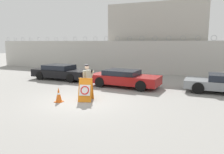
{
  "coord_description": "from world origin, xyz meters",
  "views": [
    {
      "loc": [
        5.8,
        -9.47,
        3.04
      ],
      "look_at": [
        1.14,
        1.3,
        1.14
      ],
      "focal_mm": 35.0,
      "sensor_mm": 36.0,
      "label": 1
    }
  ],
  "objects_px": {
    "parked_car_front_coupe": "(61,72)",
    "parked_car_far_side": "(224,83)",
    "security_guard": "(87,79)",
    "traffic_cone_near": "(59,95)",
    "parked_car_rear_sedan": "(124,78)",
    "barricade_sign": "(86,90)"
  },
  "relations": [
    {
      "from": "traffic_cone_near",
      "to": "security_guard",
      "type": "bearing_deg",
      "value": 56.73
    },
    {
      "from": "parked_car_far_side",
      "to": "parked_car_rear_sedan",
      "type": "bearing_deg",
      "value": 6.44
    },
    {
      "from": "traffic_cone_near",
      "to": "parked_car_rear_sedan",
      "type": "height_order",
      "value": "parked_car_rear_sedan"
    },
    {
      "from": "parked_car_front_coupe",
      "to": "traffic_cone_near",
      "type": "bearing_deg",
      "value": -53.76
    },
    {
      "from": "parked_car_front_coupe",
      "to": "parked_car_far_side",
      "type": "xyz_separation_m",
      "value": [
        11.88,
        -0.06,
        -0.03
      ]
    },
    {
      "from": "barricade_sign",
      "to": "traffic_cone_near",
      "type": "height_order",
      "value": "barricade_sign"
    },
    {
      "from": "security_guard",
      "to": "parked_car_front_coupe",
      "type": "bearing_deg",
      "value": 57.71
    },
    {
      "from": "parked_car_rear_sedan",
      "to": "parked_car_far_side",
      "type": "height_order",
      "value": "parked_car_rear_sedan"
    },
    {
      "from": "barricade_sign",
      "to": "parked_car_rear_sedan",
      "type": "height_order",
      "value": "barricade_sign"
    },
    {
      "from": "traffic_cone_near",
      "to": "barricade_sign",
      "type": "bearing_deg",
      "value": 33.92
    },
    {
      "from": "security_guard",
      "to": "traffic_cone_near",
      "type": "relative_size",
      "value": 2.38
    },
    {
      "from": "barricade_sign",
      "to": "traffic_cone_near",
      "type": "xyz_separation_m",
      "value": [
        -1.14,
        -0.77,
        -0.21
      ]
    },
    {
      "from": "security_guard",
      "to": "traffic_cone_near",
      "type": "height_order",
      "value": "security_guard"
    },
    {
      "from": "barricade_sign",
      "to": "security_guard",
      "type": "bearing_deg",
      "value": 95.3
    },
    {
      "from": "barricade_sign",
      "to": "security_guard",
      "type": "height_order",
      "value": "security_guard"
    },
    {
      "from": "security_guard",
      "to": "parked_car_rear_sedan",
      "type": "relative_size",
      "value": 0.38
    },
    {
      "from": "traffic_cone_near",
      "to": "parked_car_far_side",
      "type": "xyz_separation_m",
      "value": [
        7.86,
        5.61,
        0.21
      ]
    },
    {
      "from": "parked_car_rear_sedan",
      "to": "traffic_cone_near",
      "type": "bearing_deg",
      "value": -106.29
    },
    {
      "from": "traffic_cone_near",
      "to": "parked_car_far_side",
      "type": "height_order",
      "value": "parked_car_far_side"
    },
    {
      "from": "parked_car_rear_sedan",
      "to": "parked_car_far_side",
      "type": "relative_size",
      "value": 1.09
    },
    {
      "from": "parked_car_rear_sedan",
      "to": "parked_car_far_side",
      "type": "distance_m",
      "value": 6.15
    },
    {
      "from": "barricade_sign",
      "to": "parked_car_far_side",
      "type": "height_order",
      "value": "barricade_sign"
    }
  ]
}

